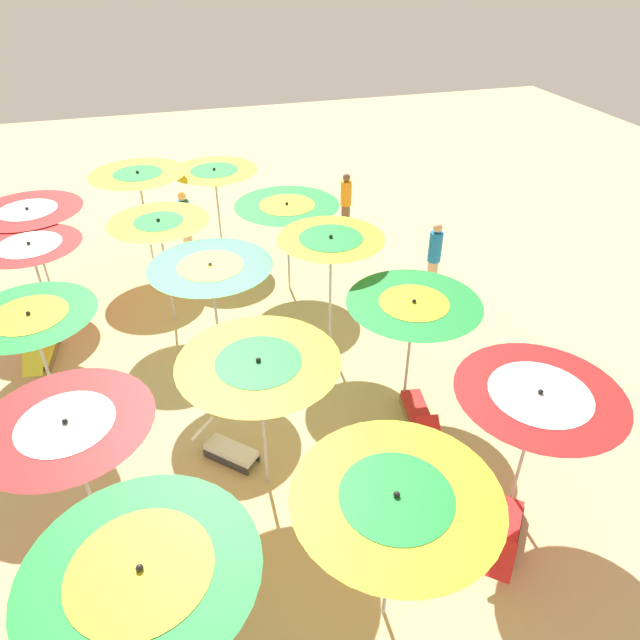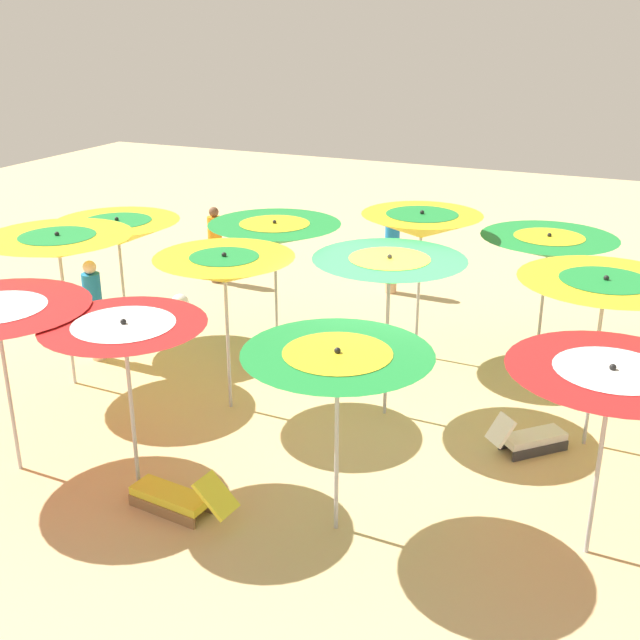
# 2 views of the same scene
# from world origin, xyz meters

# --- Properties ---
(ground) EXTENTS (39.80, 39.80, 0.04)m
(ground) POSITION_xyz_m (0.00, 0.00, -0.02)
(ground) COLOR #D1B57F
(beach_umbrella_0) EXTENTS (2.17, 2.17, 2.23)m
(beach_umbrella_0) POSITION_xyz_m (-3.79, 4.13, 1.99)
(beach_umbrella_0) COLOR #B2B2B7
(beach_umbrella_0) RESTS_ON ground
(beach_umbrella_1) EXTENTS (2.20, 2.20, 2.16)m
(beach_umbrella_1) POSITION_xyz_m (-3.18, 1.59, 1.93)
(beach_umbrella_1) COLOR #B2B2B7
(beach_umbrella_1) RESTS_ON ground
(beach_umbrella_2) EXTENTS (1.95, 1.95, 2.53)m
(beach_umbrella_2) POSITION_xyz_m (-2.37, -0.31, 2.27)
(beach_umbrella_2) COLOR #B2B2B7
(beach_umbrella_2) RESTS_ON ground
(beach_umbrella_3) EXTENTS (2.29, 2.29, 2.16)m
(beach_umbrella_3) POSITION_xyz_m (-2.16, -2.86, 1.91)
(beach_umbrella_3) COLOR #B2B2B7
(beach_umbrella_3) RESTS_ON ground
(beach_umbrella_4) EXTENTS (2.12, 2.12, 2.25)m
(beach_umbrella_4) POSITION_xyz_m (-0.90, -5.20, 1.99)
(beach_umbrella_4) COLOR #B2B2B7
(beach_umbrella_4) RESTS_ON ground
(beach_umbrella_5) EXTENTS (2.25, 2.25, 2.26)m
(beach_umbrella_5) POSITION_xyz_m (-1.41, 5.13, 2.05)
(beach_umbrella_5) COLOR #B2B2B7
(beach_umbrella_5) RESTS_ON ground
(beach_umbrella_6) EXTENTS (2.20, 2.20, 2.40)m
(beach_umbrella_6) POSITION_xyz_m (-0.45, 2.70, 2.18)
(beach_umbrella_6) COLOR #B2B2B7
(beach_umbrella_6) RESTS_ON ground
(beach_umbrella_7) EXTENTS (2.12, 2.12, 2.42)m
(beach_umbrella_7) POSITION_xyz_m (-0.17, -0.08, 2.18)
(beach_umbrella_7) COLOR #B2B2B7
(beach_umbrella_7) RESTS_ON ground
(beach_umbrella_8) EXTENTS (1.98, 1.98, 2.38)m
(beach_umbrella_8) POSITION_xyz_m (0.57, -2.24, 2.14)
(beach_umbrella_8) COLOR #B2B2B7
(beach_umbrella_8) RESTS_ON ground
(beach_umbrella_9) EXTENTS (2.20, 2.20, 2.46)m
(beach_umbrella_9) POSITION_xyz_m (0.88, -4.89, 2.24)
(beach_umbrella_9) COLOR #B2B2B7
(beach_umbrella_9) RESTS_ON ground
(beach_umbrella_10) EXTENTS (2.16, 2.16, 2.44)m
(beach_umbrella_10) POSITION_xyz_m (1.14, 5.36, 2.17)
(beach_umbrella_10) COLOR #B2B2B7
(beach_umbrella_10) RESTS_ON ground
(beach_umbrella_11) EXTENTS (2.10, 2.10, 2.24)m
(beach_umbrella_11) POSITION_xyz_m (1.96, 3.01, 2.00)
(beach_umbrella_11) COLOR #B2B2B7
(beach_umbrella_11) RESTS_ON ground
(beach_umbrella_12) EXTENTS (2.04, 2.04, 2.23)m
(beach_umbrella_12) POSITION_xyz_m (2.67, 0.36, 1.98)
(beach_umbrella_12) COLOR #B2B2B7
(beach_umbrella_12) RESTS_ON ground
(beach_umbrella_13) EXTENTS (1.90, 1.90, 2.25)m
(beach_umbrella_13) POSITION_xyz_m (2.95, -2.15, 2.04)
(beach_umbrella_13) COLOR #B2B2B7
(beach_umbrella_13) RESTS_ON ground
(beach_umbrella_14) EXTENTS (2.23, 2.23, 2.27)m
(beach_umbrella_14) POSITION_xyz_m (3.17, -3.84, 2.03)
(beach_umbrella_14) COLOR #B2B2B7
(beach_umbrella_14) RESTS_ON ground
(lounger_0) EXTENTS (0.51, 1.41, 0.61)m
(lounger_0) POSITION_xyz_m (3.15, -1.44, 0.21)
(lounger_0) COLOR olive
(lounger_0) RESTS_ON ground
(lounger_1) EXTENTS (1.03, 1.02, 0.59)m
(lounger_1) POSITION_xyz_m (0.06, 2.03, 0.20)
(lounger_1) COLOR #333338
(lounger_1) RESTS_ON ground
(lounger_2) EXTENTS (1.17, 1.29, 0.57)m
(lounger_2) POSITION_xyz_m (-3.37, 4.66, 0.20)
(lounger_2) COLOR #333338
(lounger_2) RESTS_ON ground
(lounger_3) EXTENTS (0.57, 1.38, 0.55)m
(lounger_3) POSITION_xyz_m (-3.21, 2.17, 0.20)
(lounger_3) COLOR olive
(lounger_3) RESTS_ON ground
(beachgoer_0) EXTENTS (0.30, 0.30, 1.72)m
(beachgoer_0) POSITION_xyz_m (-5.29, -1.79, 0.90)
(beachgoer_0) COLOR #D8A87F
(beachgoer_0) RESTS_ON ground
(beachgoer_1) EXTENTS (0.30, 0.30, 1.73)m
(beachgoer_1) POSITION_xyz_m (-0.05, -5.15, 0.91)
(beachgoer_1) COLOR beige
(beachgoer_1) RESTS_ON ground
(beachgoer_2) EXTENTS (0.30, 0.30, 1.66)m
(beachgoer_2) POSITION_xyz_m (-4.40, -5.46, 0.86)
(beachgoer_2) COLOR brown
(beachgoer_2) RESTS_ON ground
(beach_ball) EXTENTS (0.35, 0.35, 0.35)m
(beach_ball) POSITION_xyz_m (-2.55, -5.18, 0.17)
(beach_ball) COLOR white
(beach_ball) RESTS_ON ground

